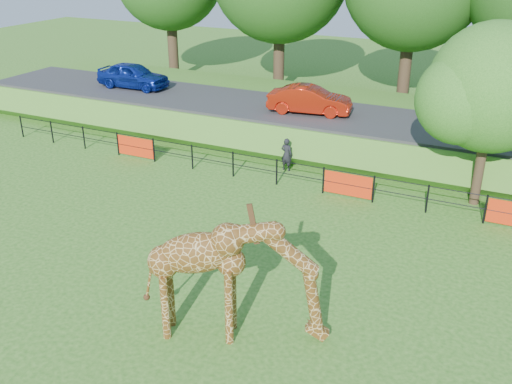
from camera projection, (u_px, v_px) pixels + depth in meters
ground at (167, 282)px, 16.77m from camera, size 90.00×90.00×0.00m
giraffe at (236, 280)px, 13.89m from camera, size 4.64×2.37×3.30m
perimeter_fence at (277, 172)px, 23.12m from camera, size 28.07×0.10×1.10m
embankment at (335, 120)px, 29.25m from camera, size 40.00×9.00×1.30m
road at (326, 114)px, 27.73m from camera, size 40.00×5.00×0.12m
car_blue at (133, 75)px, 32.06m from camera, size 4.19×1.75×1.42m
car_red at (310, 100)px, 27.47m from camera, size 4.17×1.99×1.32m
visitor at (287, 154)px, 24.48m from camera, size 0.57×0.42×1.45m
tree_east at (495, 93)px, 19.95m from camera, size 5.40×4.71×6.76m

